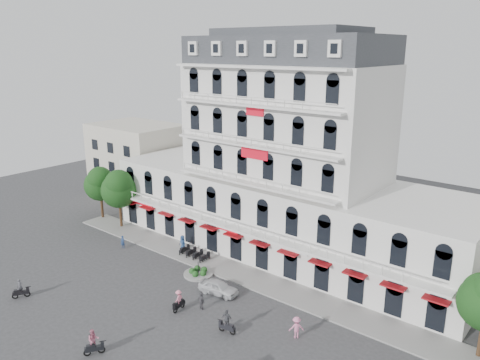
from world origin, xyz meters
name	(u,v)px	position (x,y,z in m)	size (l,w,h in m)	color
ground	(177,307)	(0.00, 0.00, 0.00)	(120.00, 120.00, 0.00)	#38383A
sidewalk	(237,273)	(0.00, 9.00, 0.08)	(53.00, 4.00, 0.16)	gray
main_building	(286,169)	(0.00, 18.00, 9.96)	(45.00, 15.00, 25.80)	silver
flank_building_west	(138,161)	(-30.00, 20.00, 6.00)	(14.00, 10.00, 12.00)	beige
traffic_island	(198,273)	(-3.00, 6.00, 0.26)	(3.20, 3.20, 1.60)	gray
parked_scooter_row	(194,258)	(-6.35, 8.80, 0.00)	(4.40, 1.80, 1.10)	black
tree_west_outer	(100,183)	(-25.95, 9.98, 5.35)	(4.50, 4.48, 7.76)	#382314
tree_west_inner	(119,188)	(-20.95, 9.48, 5.68)	(4.76, 4.76, 8.25)	#382314
parked_car	(218,287)	(1.31, 4.40, 0.71)	(1.67, 4.15, 1.41)	silver
rider_west	(20,290)	(-13.24, -8.43, 0.87)	(1.07, 1.52, 2.00)	black
rider_southwest	(94,342)	(-0.01, -9.06, 1.17)	(1.07, 1.52, 2.27)	black
rider_northeast	(227,321)	(6.35, -0.12, 1.13)	(1.70, 0.60, 2.26)	black
rider_center	(179,300)	(0.48, -0.20, 1.08)	(0.74, 1.70, 2.07)	black
pedestrian_left	(183,243)	(-9.01, 9.50, 0.95)	(0.92, 0.60, 1.89)	navy
pedestrian_mid	(201,301)	(2.00, 1.26, 0.84)	(0.99, 0.41, 1.69)	#504F56
pedestrian_right	(296,327)	(11.34, 3.08, 0.97)	(1.26, 0.72, 1.95)	pink
pedestrian_far	(123,242)	(-15.15, 5.30, 0.79)	(0.58, 0.38, 1.58)	navy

